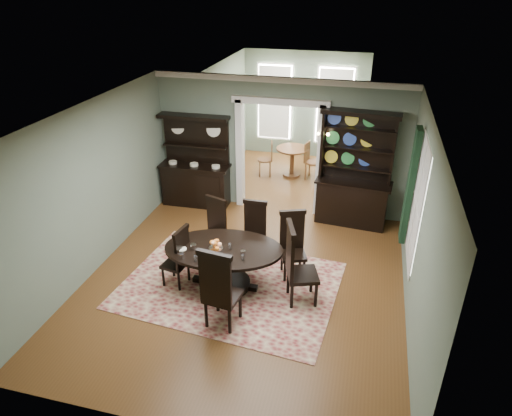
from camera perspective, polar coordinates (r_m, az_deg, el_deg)
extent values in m
cube|color=#5A3517|center=(8.19, -1.57, -9.34)|extent=(5.50, 6.00, 0.01)
cube|color=silver|center=(6.82, -1.89, 11.27)|extent=(5.50, 6.00, 0.01)
cube|color=slate|center=(8.49, -19.88, 2.14)|extent=(0.01, 6.00, 3.00)
cube|color=slate|center=(7.22, 19.82, -2.45)|extent=(0.01, 6.00, 3.00)
cube|color=slate|center=(5.08, -11.28, -15.32)|extent=(5.50, 0.01, 3.00)
cube|color=slate|center=(10.55, -6.90, 8.49)|extent=(1.85, 0.01, 3.00)
cube|color=slate|center=(9.90, 13.44, 6.63)|extent=(1.85, 0.01, 3.00)
cube|color=slate|center=(9.71, 3.15, 14.66)|extent=(1.80, 0.01, 0.50)
cube|color=silver|center=(9.62, 3.12, 15.70)|extent=(5.50, 0.10, 0.12)
cube|color=#5A3517|center=(12.22, 4.45, 3.76)|extent=(3.50, 3.50, 0.01)
cube|color=silver|center=(11.35, 5.02, 17.77)|extent=(3.50, 3.50, 0.01)
cube|color=slate|center=(12.10, -3.62, 11.13)|extent=(0.01, 3.50, 3.00)
cube|color=slate|center=(11.56, 13.41, 9.65)|extent=(0.01, 3.50, 3.00)
cube|color=slate|center=(13.36, 6.06, 12.63)|extent=(3.50, 0.01, 3.00)
cube|color=silver|center=(13.45, 2.37, 13.07)|extent=(1.05, 0.06, 2.20)
cube|color=silver|center=(13.21, 9.76, 12.44)|extent=(1.05, 0.06, 2.20)
cube|color=silver|center=(10.35, -1.98, 6.83)|extent=(0.14, 0.25, 2.50)
cube|color=silver|center=(10.03, 8.00, 5.87)|extent=(0.14, 0.25, 2.50)
cube|color=silver|center=(9.77, 3.11, 13.23)|extent=(2.08, 0.25, 0.14)
cube|color=white|center=(7.70, 19.59, 0.37)|extent=(0.02, 1.10, 2.00)
cube|color=silver|center=(7.70, 19.48, 0.39)|extent=(0.01, 1.22, 2.12)
cube|color=black|center=(8.31, 18.71, 2.52)|extent=(0.10, 0.35, 2.10)
cube|color=#CD8836|center=(9.75, 8.47, 8.95)|extent=(0.08, 0.05, 0.18)
sphere|color=#FFD88C|center=(9.59, 7.80, 9.19)|extent=(0.07, 0.07, 0.07)
sphere|color=#FFD88C|center=(9.57, 9.00, 9.07)|extent=(0.07, 0.07, 0.07)
cube|color=maroon|center=(8.14, -3.25, -9.55)|extent=(3.87, 2.97, 0.01)
ellipsoid|color=black|center=(7.69, -4.08, -5.15)|extent=(2.15, 1.52, 0.05)
cylinder|color=black|center=(7.71, -4.07, -5.38)|extent=(2.09, 2.09, 0.03)
cylinder|color=black|center=(7.90, -3.99, -7.37)|extent=(0.25, 0.25, 0.70)
cylinder|color=black|center=(8.10, -3.91, -9.39)|extent=(0.89, 0.89, 0.11)
cylinder|color=white|center=(7.62, -5.03, -5.12)|extent=(0.24, 0.24, 0.04)
cube|color=black|center=(8.65, -5.60, -3.81)|extent=(0.54, 0.53, 0.06)
cube|color=black|center=(8.59, -4.94, -1.15)|extent=(0.42, 0.19, 0.73)
cube|color=black|center=(8.41, -5.04, 1.08)|extent=(0.46, 0.22, 0.07)
cylinder|color=black|center=(8.75, -7.08, -5.16)|extent=(0.05, 0.05, 0.43)
cylinder|color=black|center=(8.56, -5.35, -5.85)|extent=(0.05, 0.05, 0.43)
cylinder|color=black|center=(8.96, -5.71, -4.21)|extent=(0.05, 0.05, 0.43)
cylinder|color=black|center=(8.78, -3.99, -4.85)|extent=(0.05, 0.05, 0.43)
cube|color=black|center=(8.55, -0.35, -4.15)|extent=(0.43, 0.42, 0.05)
cube|color=black|center=(8.52, -0.09, -1.44)|extent=(0.42, 0.06, 0.71)
cube|color=black|center=(8.35, -0.10, 0.74)|extent=(0.46, 0.08, 0.07)
cylinder|color=black|center=(8.56, -1.65, -5.79)|extent=(0.05, 0.05, 0.42)
cylinder|color=black|center=(8.50, 0.51, -6.04)|extent=(0.05, 0.05, 0.42)
cylinder|color=black|center=(8.83, -1.16, -4.64)|extent=(0.05, 0.05, 0.42)
cylinder|color=black|center=(8.77, 0.93, -4.88)|extent=(0.05, 0.05, 0.42)
cube|color=black|center=(8.15, 4.67, -5.86)|extent=(0.55, 0.54, 0.06)
cube|color=black|center=(8.11, 4.53, -2.89)|extent=(0.42, 0.20, 0.74)
cube|color=black|center=(7.92, 4.63, -0.53)|extent=(0.47, 0.23, 0.08)
cylinder|color=black|center=(8.11, 3.64, -7.89)|extent=(0.05, 0.05, 0.44)
cylinder|color=black|center=(8.17, 6.02, -7.71)|extent=(0.05, 0.05, 0.44)
cylinder|color=black|center=(8.38, 3.25, -6.54)|extent=(0.05, 0.05, 0.44)
cylinder|color=black|center=(8.44, 5.55, -6.38)|extent=(0.05, 0.05, 0.44)
cube|color=black|center=(8.06, -10.08, -6.92)|extent=(0.45, 0.46, 0.05)
cube|color=black|center=(7.78, -9.20, -5.10)|extent=(0.11, 0.41, 0.69)
cube|color=black|center=(7.60, -9.39, -2.86)|extent=(0.13, 0.44, 0.07)
cylinder|color=black|center=(8.36, -10.30, -7.25)|extent=(0.04, 0.04, 0.41)
cylinder|color=black|center=(8.15, -11.51, -8.39)|extent=(0.04, 0.04, 0.41)
cylinder|color=black|center=(8.21, -8.43, -7.80)|extent=(0.04, 0.04, 0.41)
cylinder|color=black|center=(8.00, -9.61, -8.98)|extent=(0.04, 0.04, 0.41)
cube|color=black|center=(7.55, 5.85, -8.33)|extent=(0.62, 0.64, 0.07)
cube|color=black|center=(7.26, 4.29, -5.61)|extent=(0.22, 0.50, 0.86)
cube|color=black|center=(7.03, 4.42, -2.60)|extent=(0.25, 0.55, 0.09)
cylinder|color=black|center=(7.58, 7.52, -10.66)|extent=(0.06, 0.06, 0.51)
cylinder|color=black|center=(7.89, 6.95, -8.89)|extent=(0.06, 0.06, 0.51)
cylinder|color=black|center=(7.51, 4.50, -10.87)|extent=(0.06, 0.06, 0.51)
cylinder|color=black|center=(7.82, 4.06, -9.07)|extent=(0.06, 0.06, 0.51)
cube|color=black|center=(7.09, -4.16, -10.93)|extent=(0.56, 0.55, 0.07)
cube|color=black|center=(6.67, -5.11, -9.06)|extent=(0.51, 0.12, 0.86)
cube|color=black|center=(6.42, -5.28, -5.91)|extent=(0.55, 0.15, 0.09)
cylinder|color=black|center=(7.33, -1.99, -11.96)|extent=(0.05, 0.05, 0.51)
cylinder|color=black|center=(7.46, -4.83, -11.21)|extent=(0.05, 0.05, 0.51)
cylinder|color=black|center=(7.05, -3.31, -13.85)|extent=(0.05, 0.05, 0.51)
cylinder|color=black|center=(7.19, -6.25, -13.02)|extent=(0.05, 0.05, 0.51)
cube|color=black|center=(10.71, -7.49, 2.82)|extent=(1.52, 0.55, 0.94)
cube|color=black|center=(10.52, -7.65, 5.25)|extent=(1.61, 0.60, 0.05)
cube|color=black|center=(10.50, -7.43, 8.52)|extent=(1.51, 0.11, 1.11)
cube|color=black|center=(10.45, -7.58, 7.77)|extent=(1.47, 0.29, 0.04)
cube|color=black|center=(10.24, -7.85, 11.21)|extent=(1.61, 0.36, 0.08)
cube|color=black|center=(10.02, 11.85, 0.62)|extent=(1.51, 0.66, 0.94)
cube|color=black|center=(9.81, 12.12, 3.13)|extent=(1.62, 0.72, 0.04)
cube|color=black|center=(9.74, 12.62, 7.51)|extent=(1.47, 0.20, 1.43)
cube|color=black|center=(9.68, 8.34, 7.76)|extent=(0.08, 0.28, 1.47)
cube|color=black|center=(9.66, 16.83, 6.81)|extent=(0.08, 0.28, 1.47)
cube|color=black|center=(9.40, 13.04, 11.46)|extent=(1.60, 0.48, 0.08)
cube|color=black|center=(9.79, 12.33, 5.00)|extent=(1.49, 0.41, 0.03)
cube|color=black|center=(9.64, 12.58, 7.30)|extent=(1.49, 0.41, 0.03)
cube|color=black|center=(9.51, 12.84, 9.68)|extent=(1.49, 0.41, 0.03)
cylinder|color=brown|center=(12.08, 4.60, 7.39)|extent=(0.85, 0.85, 0.04)
cylinder|color=brown|center=(12.21, 4.53, 5.75)|extent=(0.11, 0.11, 0.74)
cylinder|color=brown|center=(12.35, 4.47, 4.20)|extent=(0.47, 0.47, 0.06)
cylinder|color=brown|center=(12.19, 1.13, 6.05)|extent=(0.39, 0.39, 0.04)
cube|color=brown|center=(12.10, 1.98, 7.12)|extent=(0.11, 0.35, 0.49)
cylinder|color=brown|center=(12.40, 0.48, 5.34)|extent=(0.04, 0.04, 0.44)
cylinder|color=brown|center=(12.14, 0.47, 4.85)|extent=(0.04, 0.04, 0.44)
cylinder|color=brown|center=(12.40, 1.75, 5.33)|extent=(0.04, 0.04, 0.44)
cylinder|color=brown|center=(12.15, 1.77, 4.84)|extent=(0.04, 0.04, 0.44)
cylinder|color=brown|center=(12.05, 7.17, 5.70)|extent=(0.42, 0.42, 0.04)
cube|color=brown|center=(12.01, 6.40, 7.00)|extent=(0.11, 0.37, 0.52)
cylinder|color=brown|center=(11.97, 7.52, 4.31)|extent=(0.04, 0.04, 0.47)
cylinder|color=brown|center=(12.22, 7.98, 4.78)|extent=(0.04, 0.04, 0.47)
cylinder|color=brown|center=(12.05, 6.22, 4.56)|extent=(0.04, 0.04, 0.47)
cylinder|color=brown|center=(12.31, 6.71, 5.03)|extent=(0.04, 0.04, 0.47)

